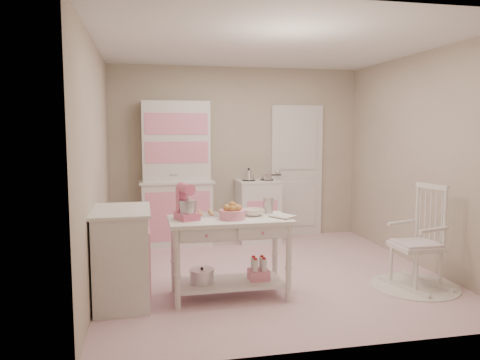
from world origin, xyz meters
The scene contains 14 objects.
room_shell centered at (0.00, 0.00, 1.65)m, with size 3.84×3.84×2.62m.
door centered at (0.95, 1.87, 1.02)m, with size 0.82×0.05×2.04m, color silver.
hutch centered at (-0.94, 1.66, 1.04)m, with size 1.06×0.50×2.08m, color silver.
stove centered at (0.26, 1.61, 0.46)m, with size 0.62×0.57×0.92m, color silver.
base_cabinet centered at (-1.63, -0.58, 0.46)m, with size 0.54×0.84×0.92m, color silver.
lace_rug centered at (1.40, -0.75, 0.01)m, with size 0.92×0.92×0.01m, color white.
rocking_chair centered at (1.40, -0.75, 0.55)m, with size 0.48×0.72×1.10m, color silver.
work_table centered at (-0.59, -0.62, 0.40)m, with size 1.20×0.60×0.80m, color silver.
stand_mixer centered at (-1.01, -0.60, 0.97)m, with size 0.20×0.28×0.34m, color #D95B81.
cookie_tray centered at (-0.74, -0.44, 0.81)m, with size 0.34×0.24×0.02m, color silver.
bread_basket centered at (-0.57, -0.67, 0.85)m, with size 0.25×0.25×0.09m, color pink.
mixing_bowl centered at (-0.33, -0.54, 0.83)m, with size 0.22×0.22×0.07m, color white.
metal_pitcher centered at (-0.15, -0.46, 0.89)m, with size 0.10×0.10×0.17m, color silver.
recipe_book centered at (-0.14, -0.74, 0.81)m, with size 0.18×0.24×0.02m, color white.
Camera 1 is at (-1.42, -5.11, 1.69)m, focal length 35.00 mm.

